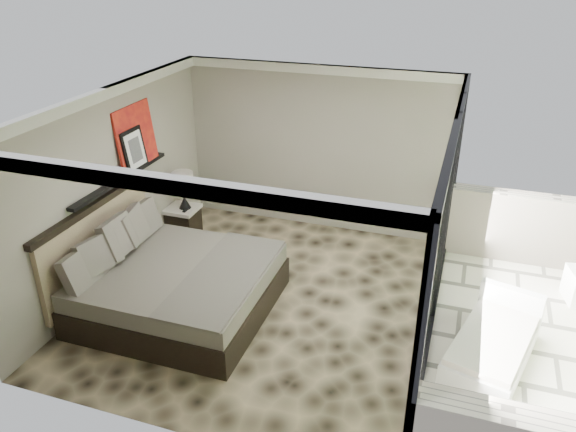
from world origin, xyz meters
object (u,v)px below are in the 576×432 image
(nightstand, at_px, (184,222))
(table_lamp, at_px, (183,185))
(lounger, at_px, (493,344))
(bed, at_px, (172,283))

(nightstand, relative_size, table_lamp, 0.80)
(lounger, bearing_deg, bed, -160.94)
(lounger, bearing_deg, table_lamp, 176.61)
(bed, height_order, table_lamp, bed)
(nightstand, bearing_deg, lounger, -31.17)
(table_lamp, xyz_separation_m, lounger, (4.94, -1.64, -0.73))
(nightstand, height_order, table_lamp, table_lamp)
(nightstand, xyz_separation_m, table_lamp, (0.06, -0.00, 0.67))
(bed, relative_size, nightstand, 4.78)
(nightstand, xyz_separation_m, lounger, (5.00, -1.64, -0.06))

